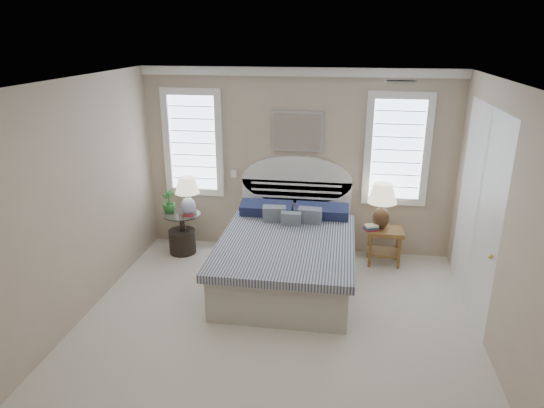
{
  "coord_description": "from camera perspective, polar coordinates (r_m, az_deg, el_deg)",
  "views": [
    {
      "loc": [
        0.68,
        -4.33,
        3.14
      ],
      "look_at": [
        -0.14,
        1.0,
        1.23
      ],
      "focal_mm": 32.0,
      "sensor_mm": 36.0,
      "label": 1
    }
  ],
  "objects": [
    {
      "name": "nightstand_right",
      "position": [
        7.07,
        13.09,
        -3.96
      ],
      "size": [
        0.5,
        0.4,
        0.53
      ],
      "color": "brown",
      "rests_on": "floor"
    },
    {
      "name": "floor",
      "position": [
        5.4,
        -0.14,
        -16.09
      ],
      "size": [
        4.5,
        5.0,
        0.01
      ],
      "primitive_type": "cube",
      "color": "beige",
      "rests_on": "ground"
    },
    {
      "name": "ceiling",
      "position": [
        4.41,
        -0.16,
        13.75
      ],
      "size": [
        4.5,
        5.0,
        0.01
      ],
      "primitive_type": "cube",
      "color": "white",
      "rests_on": "wall_back"
    },
    {
      "name": "wall_back",
      "position": [
        7.1,
        2.97,
        4.87
      ],
      "size": [
        4.5,
        0.02,
        2.7
      ],
      "primitive_type": "cube",
      "color": "tan",
      "rests_on": "floor"
    },
    {
      "name": "bed",
      "position": [
        6.45,
        1.87,
        -5.79
      ],
      "size": [
        1.72,
        2.28,
        1.47
      ],
      "color": "beige",
      "rests_on": "floor"
    },
    {
      "name": "books_right",
      "position": [
        6.92,
        11.6,
        -2.74
      ],
      "size": [
        0.24,
        0.21,
        0.08
      ],
      "rotation": [
        0.0,
        0.0,
        0.42
      ],
      "color": "maroon",
      "rests_on": "nightstand_right"
    },
    {
      "name": "hvac_vent",
      "position": [
        5.18,
        14.91,
        13.77
      ],
      "size": [
        0.3,
        0.2,
        0.02
      ],
      "primitive_type": "cube",
      "color": "#B2B2B2",
      "rests_on": "ceiling"
    },
    {
      "name": "crown_molding",
      "position": [
        6.85,
        3.13,
        15.28
      ],
      "size": [
        4.5,
        0.08,
        0.12
      ],
      "primitive_type": "cube",
      "color": "white",
      "rests_on": "wall_back"
    },
    {
      "name": "wall_right",
      "position": [
        4.95,
        26.62,
        -3.92
      ],
      "size": [
        0.02,
        5.0,
        2.7
      ],
      "primitive_type": "cube",
      "color": "tan",
      "rests_on": "floor"
    },
    {
      "name": "painting",
      "position": [
        6.96,
        3.01,
        8.53
      ],
      "size": [
        0.74,
        0.04,
        0.58
      ],
      "primitive_type": "cube",
      "color": "silver",
      "rests_on": "wall_back"
    },
    {
      "name": "side_table_left",
      "position": [
        7.33,
        -10.48,
        -2.9
      ],
      "size": [
        0.56,
        0.56,
        0.63
      ],
      "color": "black",
      "rests_on": "floor"
    },
    {
      "name": "floor_pot",
      "position": [
        7.43,
        -10.49,
        -4.34
      ],
      "size": [
        0.44,
        0.44,
        0.36
      ],
      "primitive_type": "cylinder",
      "rotation": [
        0.0,
        0.0,
        0.13
      ],
      "color": "black",
      "rests_on": "floor"
    },
    {
      "name": "switch_plate",
      "position": [
        7.29,
        -4.53,
        3.59
      ],
      "size": [
        0.08,
        0.01,
        0.12
      ],
      "primitive_type": "cube",
      "color": "white",
      "rests_on": "wall_back"
    },
    {
      "name": "books_left",
      "position": [
        7.14,
        -9.8,
        -1.29
      ],
      "size": [
        0.17,
        0.13,
        0.02
      ],
      "rotation": [
        0.0,
        0.0,
        -0.08
      ],
      "color": "maroon",
      "rests_on": "side_table_left"
    },
    {
      "name": "window_left",
      "position": [
        7.33,
        -9.24,
        7.13
      ],
      "size": [
        0.9,
        0.06,
        1.6
      ],
      "primitive_type": "cube",
      "color": "#C9E0FF",
      "rests_on": "wall_back"
    },
    {
      "name": "window_right",
      "position": [
        7.02,
        14.49,
        6.21
      ],
      "size": [
        0.9,
        0.06,
        1.6
      ],
      "primitive_type": "cube",
      "color": "#C9E0FF",
      "rests_on": "wall_back"
    },
    {
      "name": "potted_plant",
      "position": [
        7.25,
        -12.07,
        0.25
      ],
      "size": [
        0.23,
        0.23,
        0.34
      ],
      "primitive_type": "imported",
      "rotation": [
        0.0,
        0.0,
        -0.23
      ],
      "color": "#3E7A31",
      "rests_on": "side_table_left"
    },
    {
      "name": "lamp_right",
      "position": [
        6.91,
        12.82,
        0.36
      ],
      "size": [
        0.53,
        0.53,
        0.66
      ],
      "rotation": [
        0.0,
        0.0,
        0.38
      ],
      "color": "black",
      "rests_on": "nightstand_right"
    },
    {
      "name": "closet_door",
      "position": [
        6.07,
        23.03,
        -0.77
      ],
      "size": [
        0.02,
        1.8,
        2.4
      ],
      "primitive_type": "cube",
      "color": "white",
      "rests_on": "floor"
    },
    {
      "name": "lamp_left",
      "position": [
        7.09,
        -9.93,
        1.43
      ],
      "size": [
        0.42,
        0.42,
        0.57
      ],
      "rotation": [
        0.0,
        0.0,
        -0.23
      ],
      "color": "white",
      "rests_on": "side_table_left"
    },
    {
      "name": "wall_left",
      "position": [
        5.53,
        -23.86,
        -1.14
      ],
      "size": [
        0.02,
        5.0,
        2.7
      ],
      "primitive_type": "cube",
      "color": "tan",
      "rests_on": "floor"
    }
  ]
}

